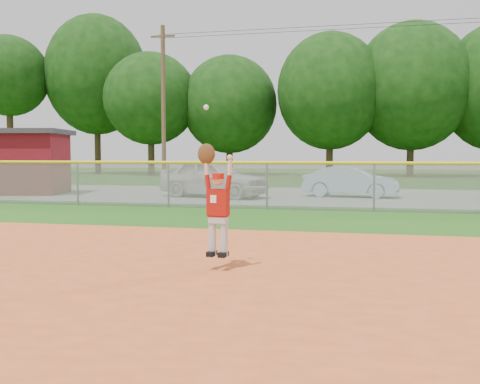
% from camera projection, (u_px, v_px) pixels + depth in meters
% --- Properties ---
extents(ground, '(120.00, 120.00, 0.00)m').
position_uv_depth(ground, '(146.00, 281.00, 7.41)').
color(ground, '#205112').
rests_on(ground, ground).
extents(clay_infield, '(24.00, 16.00, 0.04)m').
position_uv_depth(clay_infield, '(7.00, 361.00, 4.49)').
color(clay_infield, '#C75123').
rests_on(clay_infield, ground).
extents(parking_strip, '(44.00, 10.00, 0.03)m').
position_uv_depth(parking_strip, '(290.00, 195.00, 22.99)').
color(parking_strip, gray).
rests_on(parking_strip, ground).
extents(car_white_a, '(4.88, 3.01, 1.55)m').
position_uv_depth(car_white_a, '(214.00, 178.00, 21.72)').
color(car_white_a, silver).
rests_on(car_white_a, parking_strip).
extents(car_blue, '(3.94, 1.83, 1.25)m').
position_uv_depth(car_blue, '(351.00, 182.00, 21.83)').
color(car_blue, '#9CC5E9').
rests_on(car_blue, parking_strip).
extents(utility_shed, '(4.34, 3.68, 2.86)m').
position_uv_depth(utility_shed, '(23.00, 161.00, 23.54)').
color(utility_shed, '#5D0D13').
rests_on(utility_shed, ground).
extents(outfield_fence, '(40.06, 0.10, 1.55)m').
position_uv_depth(outfield_fence, '(267.00, 182.00, 17.09)').
color(outfield_fence, gray).
rests_on(outfield_fence, ground).
extents(power_lines, '(19.40, 0.24, 9.00)m').
position_uv_depth(power_lines, '(324.00, 99.00, 28.29)').
color(power_lines, '#4C3823').
rests_on(power_lines, ground).
extents(tree_line, '(62.37, 13.00, 14.43)m').
position_uv_depth(tree_line, '(336.00, 84.00, 43.59)').
color(tree_line, '#422D1C').
rests_on(tree_line, ground).
extents(ballplayer, '(0.56, 0.25, 2.25)m').
position_uv_depth(ballplayer, '(216.00, 200.00, 7.94)').
color(ballplayer, silver).
rests_on(ballplayer, ground).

